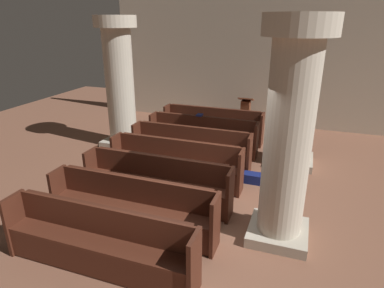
% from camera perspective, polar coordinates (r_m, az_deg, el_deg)
% --- Properties ---
extents(ground_plane, '(19.20, 19.20, 0.00)m').
position_cam_1_polar(ground_plane, '(6.38, 1.19, -11.60)').
color(ground_plane, brown).
extents(back_wall, '(10.00, 0.16, 4.50)m').
position_cam_1_polar(back_wall, '(11.37, 11.32, 14.60)').
color(back_wall, beige).
rests_on(back_wall, ground).
extents(pew_row_0, '(2.95, 0.47, 0.95)m').
position_cam_1_polar(pew_row_0, '(9.78, 3.58, 3.54)').
color(pew_row_0, '#4C2316').
rests_on(pew_row_0, ground).
extents(pew_row_1, '(2.95, 0.46, 0.95)m').
position_cam_1_polar(pew_row_1, '(8.90, 1.84, 1.80)').
color(pew_row_1, '#4C2316').
rests_on(pew_row_1, ground).
extents(pew_row_2, '(2.95, 0.46, 0.95)m').
position_cam_1_polar(pew_row_2, '(8.05, -0.26, -0.33)').
color(pew_row_2, '#4C2316').
rests_on(pew_row_2, ground).
extents(pew_row_3, '(2.95, 0.47, 0.95)m').
position_cam_1_polar(pew_row_3, '(7.21, -2.86, -2.95)').
color(pew_row_3, '#4C2316').
rests_on(pew_row_3, ground).
extents(pew_row_4, '(2.95, 0.46, 0.95)m').
position_cam_1_polar(pew_row_4, '(6.42, -6.14, -6.23)').
color(pew_row_4, '#4C2316').
rests_on(pew_row_4, ground).
extents(pew_row_5, '(2.95, 0.46, 0.95)m').
position_cam_1_polar(pew_row_5, '(5.68, -10.37, -10.37)').
color(pew_row_5, '#4C2316').
rests_on(pew_row_5, ground).
extents(pew_row_6, '(2.95, 0.47, 0.95)m').
position_cam_1_polar(pew_row_6, '(5.01, -15.96, -15.59)').
color(pew_row_6, '#4C2316').
rests_on(pew_row_6, ground).
extents(pillar_aisle_side, '(1.10, 1.10, 3.50)m').
position_cam_1_polar(pillar_aisle_side, '(8.16, 17.98, 8.57)').
color(pillar_aisle_side, '#B6AD9A').
rests_on(pillar_aisle_side, ground).
extents(pillar_far_side, '(1.10, 1.10, 3.50)m').
position_cam_1_polar(pillar_far_side, '(9.30, -12.39, 10.50)').
color(pillar_far_side, '#B6AD9A').
rests_on(pillar_far_side, ground).
extents(pillar_aisle_rear, '(1.02, 1.02, 3.50)m').
position_cam_1_polar(pillar_aisle_rear, '(5.09, 16.34, 1.66)').
color(pillar_aisle_rear, '#B6AD9A').
rests_on(pillar_aisle_rear, ground).
extents(lectern, '(0.48, 0.45, 1.08)m').
position_cam_1_polar(lectern, '(10.89, 9.14, 4.80)').
color(lectern, '#562B1A').
rests_on(lectern, ground).
extents(hymn_book, '(0.16, 0.20, 0.04)m').
position_cam_1_polar(hymn_book, '(8.98, 1.32, 5.04)').
color(hymn_book, navy).
rests_on(hymn_book, pew_row_1).
extents(kneeler_box_navy, '(0.39, 0.26, 0.21)m').
position_cam_1_polar(kneeler_box_navy, '(7.49, 10.35, -5.78)').
color(kneeler_box_navy, navy).
rests_on(kneeler_box_navy, ground).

